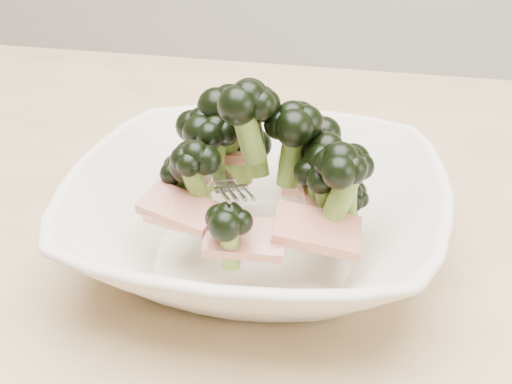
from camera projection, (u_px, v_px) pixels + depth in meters
dining_table at (244, 358)px, 0.55m from camera, size 1.20×0.80×0.75m
broccoli_dish at (258, 205)px, 0.48m from camera, size 0.26×0.26×0.13m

